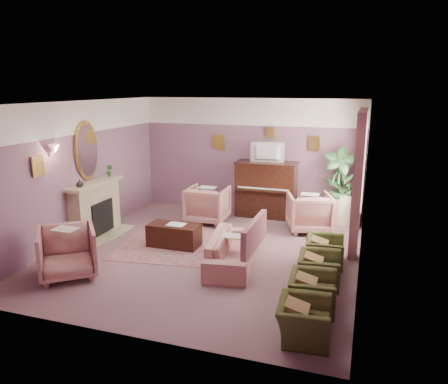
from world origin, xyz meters
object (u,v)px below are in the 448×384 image
(floral_armchair_left, at_px, (208,203))
(floral_armchair_front, at_px, (67,250))
(sofa, at_px, (232,244))
(coffee_table, at_px, (174,235))
(side_table, at_px, (342,209))
(piano, at_px, (266,190))
(television, at_px, (267,151))
(olive_chair_b, at_px, (313,286))
(olive_chair_c, at_px, (319,264))
(olive_chair_d, at_px, (325,247))
(floral_armchair_right, at_px, (309,210))
(olive_chair_a, at_px, (304,314))

(floral_armchair_left, bearing_deg, floral_armchair_front, -107.99)
(sofa, xyz_separation_m, floral_armchair_front, (-2.43, -1.33, 0.08))
(coffee_table, distance_m, side_table, 3.96)
(piano, height_order, television, television)
(olive_chair_b, height_order, olive_chair_c, same)
(olive_chair_b, distance_m, olive_chair_d, 1.64)
(coffee_table, distance_m, olive_chair_d, 2.90)
(floral_armchair_left, height_order, side_table, floral_armchair_left)
(television, xyz_separation_m, floral_armchair_front, (-2.32, -4.36, -1.14))
(piano, relative_size, floral_armchair_right, 1.51)
(olive_chair_c, bearing_deg, television, 116.45)
(side_table, bearing_deg, floral_armchair_right, -130.61)
(coffee_table, distance_m, floral_armchair_left, 1.71)
(piano, height_order, side_table, piano)
(sofa, distance_m, floral_armchair_right, 2.51)
(olive_chair_c, bearing_deg, sofa, 169.06)
(television, bearing_deg, floral_armchair_front, -117.99)
(coffee_table, xyz_separation_m, olive_chair_c, (2.90, -0.80, 0.10))
(floral_armchair_right, relative_size, olive_chair_c, 1.23)
(olive_chair_d, bearing_deg, floral_armchair_left, 149.37)
(coffee_table, bearing_deg, sofa, -20.29)
(floral_armchair_front, distance_m, olive_chair_a, 4.02)
(television, xyz_separation_m, olive_chair_d, (1.66, -2.51, -1.28))
(piano, height_order, floral_armchair_front, piano)
(floral_armchair_front, height_order, olive_chair_d, floral_armchair_front)
(piano, relative_size, coffee_table, 1.40)
(olive_chair_b, relative_size, olive_chair_d, 1.00)
(piano, distance_m, television, 0.95)
(television, bearing_deg, floral_armchair_right, -33.03)
(television, distance_m, olive_chair_c, 3.93)
(olive_chair_a, height_order, olive_chair_c, same)
(floral_armchair_front, relative_size, olive_chair_b, 1.23)
(olive_chair_a, bearing_deg, television, 108.43)
(piano, height_order, coffee_table, piano)
(coffee_table, bearing_deg, floral_armchair_right, 36.86)
(floral_armchair_left, distance_m, olive_chair_d, 3.29)
(olive_chair_d, xyz_separation_m, side_table, (0.13, 2.52, 0.03))
(coffee_table, distance_m, sofa, 1.45)
(sofa, distance_m, floral_armchair_left, 2.55)
(floral_armchair_front, xyz_separation_m, olive_chair_c, (3.98, 1.03, -0.14))
(television, relative_size, sofa, 0.43)
(olive_chair_d, bearing_deg, floral_armchair_front, -155.01)
(coffee_table, height_order, olive_chair_a, olive_chair_a)
(olive_chair_c, bearing_deg, olive_chair_a, -90.00)
(television, bearing_deg, coffee_table, -116.10)
(olive_chair_a, xyz_separation_m, olive_chair_b, (0.00, 0.82, 0.00))
(olive_chair_b, relative_size, olive_chair_c, 1.00)
(television, relative_size, coffee_table, 0.80)
(floral_armchair_right, bearing_deg, olive_chair_b, -81.44)
(floral_armchair_front, height_order, olive_chair_b, floral_armchair_front)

